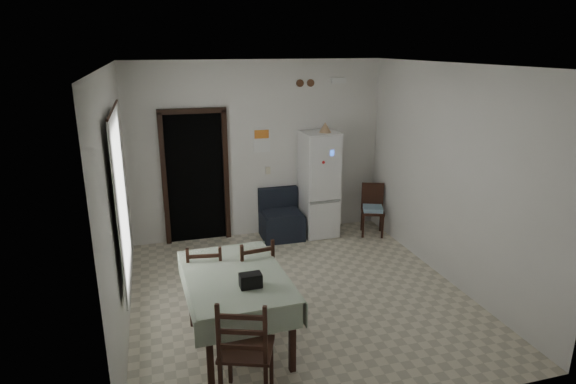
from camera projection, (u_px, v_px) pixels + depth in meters
The scene contains 25 objects.
ground at pixel (299, 294), 6.27m from camera, with size 4.50×4.50×0.00m, color beige.
ceiling at pixel (300, 65), 5.41m from camera, with size 4.20×4.50×0.02m, color white, non-canonical shape.
wall_back at pixel (259, 150), 7.91m from camera, with size 4.20×0.02×2.90m, color silver, non-canonical shape.
wall_front at pixel (385, 266), 3.77m from camera, with size 4.20×0.02×2.90m, color silver, non-canonical shape.
wall_left at pixel (117, 203), 5.29m from camera, with size 0.02×4.50×2.90m, color silver, non-canonical shape.
wall_right at pixel (450, 175), 6.39m from camera, with size 0.02×4.50×2.90m, color silver, non-canonical shape.
doorway at pixel (194, 175), 7.93m from camera, with size 1.06×0.52×2.22m.
window_recess at pixel (110, 200), 5.06m from camera, with size 0.10×1.20×1.60m, color silver.
curtain at pixel (121, 199), 5.09m from camera, with size 0.02×1.45×1.85m, color white.
curtain_rod at pixel (113, 109), 4.81m from camera, with size 0.02×0.02×1.60m, color black.
calendar at pixel (262, 140), 7.86m from camera, with size 0.28×0.02×0.40m, color white.
calendar_image at pixel (262, 134), 7.82m from camera, with size 0.24×0.01×0.14m, color orange.
light_switch at pixel (268, 171), 8.04m from camera, with size 0.08×0.02×0.12m, color beige.
vent_left at pixel (300, 83), 7.76m from camera, with size 0.12×0.12×0.03m, color brown.
vent_right at pixel (311, 83), 7.81m from camera, with size 0.12×0.12×0.03m, color brown.
emergency_light at pixel (338, 81), 7.90m from camera, with size 0.25×0.07×0.09m, color white.
fridge at pixel (319, 184), 8.03m from camera, with size 0.57×0.57×1.76m, color white, non-canonical shape.
tan_cone at pixel (325, 127), 7.71m from camera, with size 0.20×0.20×0.16m, color tan.
navy_seat at pixel (282, 215), 8.00m from camera, with size 0.67×0.65×0.81m, color black, non-canonical shape.
corner_chair at pixel (373, 210), 8.13m from camera, with size 0.37×0.37×0.87m, color black, non-canonical shape.
dining_table at pixel (236, 308), 5.17m from camera, with size 1.02×1.55×0.81m, color #9AAA92, non-canonical shape.
black_bag at pixel (251, 280), 4.77m from camera, with size 0.22×0.13×0.14m, color black.
dining_chair_far_left at pixel (206, 280), 5.61m from camera, with size 0.42×0.42×0.97m, color black, non-canonical shape.
dining_chair_far_right at pixel (253, 276), 5.68m from camera, with size 0.43×0.43×1.00m, color black, non-canonical shape.
dining_chair_near_head at pixel (246, 347), 4.27m from camera, with size 0.46×0.46×1.08m, color black, non-canonical shape.
Camera 1 is at (-1.68, -5.34, 3.12)m, focal length 30.00 mm.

